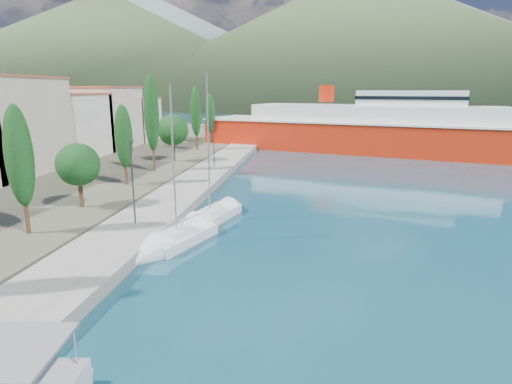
# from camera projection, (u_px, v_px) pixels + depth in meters

# --- Properties ---
(ground) EXTENTS (1400.00, 1400.00, 0.00)m
(ground) POSITION_uv_depth(u_px,v_px,m) (303.00, 125.00, 132.45)
(ground) COLOR navy
(quay) EXTENTS (5.00, 88.00, 0.80)m
(quay) POSITION_uv_depth(u_px,v_px,m) (184.00, 192.00, 43.01)
(quay) COLOR gray
(quay) RESTS_ON ground
(hills_far) EXTENTS (1480.00, 900.00, 180.00)m
(hills_far) POSITION_uv_depth(u_px,v_px,m) (420.00, 39.00, 576.34)
(hills_far) COLOR slate
(hills_far) RESTS_ON ground
(hills_near) EXTENTS (1010.00, 520.00, 115.00)m
(hills_near) POSITION_uv_depth(u_px,v_px,m) (434.00, 42.00, 351.12)
(hills_near) COLOR #3F532F
(hills_near) RESTS_ON ground
(town_buildings) EXTENTS (9.20, 69.20, 11.30)m
(town_buildings) POSITION_uv_depth(u_px,v_px,m) (36.00, 128.00, 55.42)
(town_buildings) COLOR beige
(town_buildings) RESTS_ON land_strip
(tree_row) EXTENTS (4.21, 64.02, 11.40)m
(tree_row) POSITION_uv_depth(u_px,v_px,m) (146.00, 131.00, 49.31)
(tree_row) COLOR #47301E
(tree_row) RESTS_ON land_strip
(lamp_posts) EXTENTS (0.15, 49.09, 6.06)m
(lamp_posts) POSITION_uv_depth(u_px,v_px,m) (135.00, 178.00, 31.24)
(lamp_posts) COLOR #2D2D33
(lamp_posts) RESTS_ON quay
(sailboat_near) EXTENTS (4.98, 8.42, 11.61)m
(sailboat_near) POSITION_uv_depth(u_px,v_px,m) (162.00, 247.00, 28.01)
(sailboat_near) COLOR silver
(sailboat_near) RESTS_ON ground
(sailboat_mid) EXTENTS (4.49, 8.97, 12.49)m
(sailboat_mid) POSITION_uv_depth(u_px,v_px,m) (199.00, 223.00, 33.10)
(sailboat_mid) COLOR silver
(sailboat_mid) RESTS_ON ground
(ferry) EXTENTS (60.68, 29.76, 11.84)m
(ferry) POSITION_uv_depth(u_px,v_px,m) (373.00, 131.00, 73.12)
(ferry) COLOR red
(ferry) RESTS_ON ground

